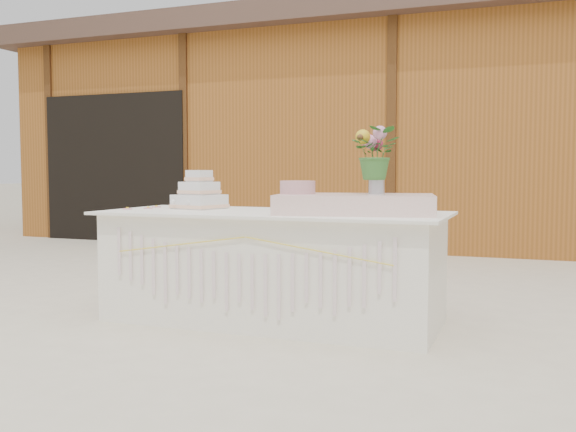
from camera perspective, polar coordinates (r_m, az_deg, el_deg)
name	(u,v)px	position (r m, az deg, el deg)	size (l,w,h in m)	color
ground	(273,321)	(4.57, -1.36, -9.30)	(80.00, 80.00, 0.00)	beige
barn	(417,131)	(10.27, 11.41, 7.42)	(12.60, 4.60, 3.30)	brown
cake_table	(272,266)	(4.49, -1.39, -4.50)	(2.40, 1.00, 0.77)	white
wedding_cake	(199,196)	(4.84, -7.88, 1.80)	(0.39, 0.39, 0.29)	silver
pink_cake_stand	(298,195)	(4.29, 0.86, 1.87)	(0.30, 0.30, 0.22)	white
satin_runner	(355,204)	(4.24, 5.98, 1.06)	(1.02, 0.59, 0.13)	beige
flower_vase	(377,183)	(4.27, 7.88, 2.89)	(0.11, 0.11, 0.14)	#B6B5BB
bouquet	(377,146)	(4.27, 7.91, 6.19)	(0.31, 0.27, 0.35)	#336A2A
loose_flowers	(146,207)	(4.95, -12.49, 0.76)	(0.14, 0.33, 0.02)	pink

